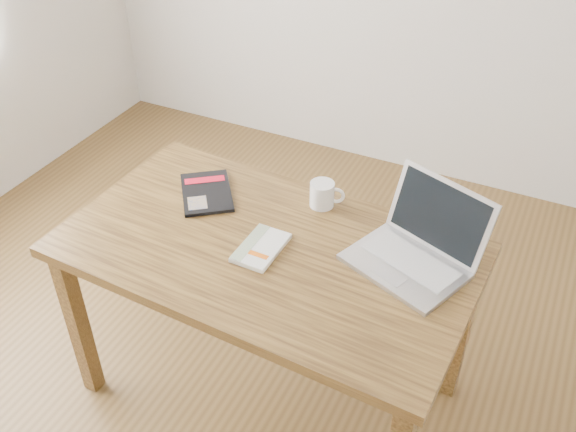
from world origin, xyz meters
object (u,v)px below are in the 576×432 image
at_px(laptop, 417,248).
at_px(coffee_mug, 323,194).
at_px(white_guidebook, 261,248).
at_px(black_guidebook, 206,192).
at_px(desk, 267,265).

distance_m(laptop, coffee_mug, 0.42).
xyz_separation_m(white_guidebook, black_guidebook, (-0.33, 0.20, -0.00)).
distance_m(desk, coffee_mug, 0.33).
distance_m(white_guidebook, coffee_mug, 0.33).
xyz_separation_m(black_guidebook, laptop, (0.81, -0.02, 0.05)).
bearing_deg(white_guidebook, laptop, 20.99).
height_order(desk, white_guidebook, white_guidebook).
bearing_deg(black_guidebook, laptop, -38.43).
xyz_separation_m(desk, coffee_mug, (0.08, 0.29, 0.14)).
relative_size(white_guidebook, laptop, 0.46).
relative_size(desk, white_guidebook, 6.76).
bearing_deg(black_guidebook, white_guidebook, -67.25).
height_order(white_guidebook, black_guidebook, white_guidebook).
height_order(white_guidebook, laptop, laptop).
xyz_separation_m(white_guidebook, laptop, (0.48, 0.17, 0.04)).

